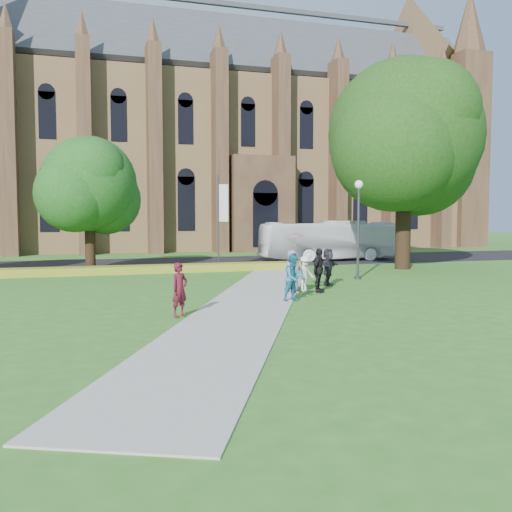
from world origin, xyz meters
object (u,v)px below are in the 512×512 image
object	(u,v)px
large_tree	(405,136)
tour_coach	(330,241)
streetlamp	(358,217)
pedestrian_0	(180,289)

from	to	relation	value
large_tree	tour_coach	bearing A→B (deg)	101.34
streetlamp	large_tree	distance (m)	8.73
streetlamp	tour_coach	xyz separation A→B (m)	(3.96, 12.17, -1.78)
large_tree	pedestrian_0	distance (m)	22.34
tour_coach	streetlamp	bearing A→B (deg)	164.25
tour_coach	pedestrian_0	world-z (taller)	tour_coach
streetlamp	large_tree	world-z (taller)	large_tree
large_tree	streetlamp	bearing A→B (deg)	-140.71
large_tree	pedestrian_0	bearing A→B (deg)	-141.62
tour_coach	pedestrian_0	size ratio (longest dim) A/B	6.02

